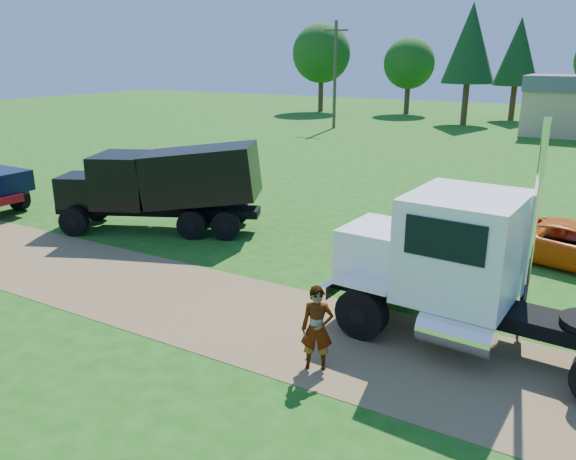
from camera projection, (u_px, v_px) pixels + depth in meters
The scene contains 7 objects.
ground at pixel (232, 312), 14.22m from camera, with size 140.00×140.00×0.00m, color #195312.
dirt_track at pixel (232, 312), 14.22m from camera, with size 120.00×4.20×0.01m, color olive.
white_semi_tractor at pixel (465, 269), 12.34m from camera, with size 8.45×3.30×5.04m.
black_dump_truck at pixel (166, 183), 20.39m from camera, with size 7.46×5.03×3.24m.
spectator_a at pixel (317, 328), 11.42m from camera, with size 0.66×0.43×1.81m, color #999999.
spectator_b at pixel (421, 238), 17.39m from camera, with size 0.79×0.61×1.62m, color #999999.
tan_shed at pixel (566, 105), 44.59m from camera, with size 6.20×5.40×4.70m.
Camera 1 is at (7.73, -10.49, 6.23)m, focal length 35.00 mm.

